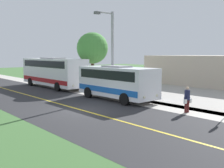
% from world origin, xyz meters
% --- Properties ---
extents(ground_plane, '(120.00, 120.00, 0.00)m').
position_xyz_m(ground_plane, '(0.00, 0.00, 0.00)').
color(ground_plane, '#3D6633').
extents(road_surface, '(8.00, 100.00, 0.01)m').
position_xyz_m(road_surface, '(0.00, 0.00, 0.00)').
color(road_surface, '#28282B').
rests_on(road_surface, ground).
extents(sidewalk, '(2.40, 100.00, 0.01)m').
position_xyz_m(sidewalk, '(-5.20, 0.00, 0.00)').
color(sidewalk, '#B2ADA3').
rests_on(sidewalk, ground).
extents(parking_lot_surface, '(14.00, 36.00, 0.01)m').
position_xyz_m(parking_lot_surface, '(-12.40, 3.00, 0.00)').
color(parking_lot_surface, '#9E9991').
rests_on(parking_lot_surface, ground).
extents(road_centre_line, '(0.16, 100.00, 0.00)m').
position_xyz_m(road_centre_line, '(0.00, 0.00, 0.01)').
color(road_centre_line, gold).
rests_on(road_centre_line, ground).
extents(shuttle_bus_front, '(2.69, 7.36, 2.76)m').
position_xyz_m(shuttle_bus_front, '(-4.52, -1.67, 1.52)').
color(shuttle_bus_front, white).
rests_on(shuttle_bus_front, ground).
extents(transit_bus_rear, '(2.74, 10.43, 3.30)m').
position_xyz_m(transit_bus_rear, '(-4.55, -12.34, 1.81)').
color(transit_bus_rear, white).
rests_on(transit_bus_rear, ground).
extents(pedestrian_with_bags, '(0.72, 0.34, 1.65)m').
position_xyz_m(pedestrian_with_bags, '(-4.67, 4.87, 0.88)').
color(pedestrian_with_bags, '#4C1919').
rests_on(pedestrian_with_bags, ground).
extents(street_light_pole, '(1.97, 0.24, 7.16)m').
position_xyz_m(street_light_pole, '(-4.86, -2.74, 3.98)').
color(street_light_pole, '#9E9EA3').
rests_on(street_light_pole, ground).
extents(tree_curbside, '(3.33, 3.33, 5.99)m').
position_xyz_m(tree_curbside, '(-7.40, -8.82, 4.29)').
color(tree_curbside, '#4C3826').
rests_on(tree_curbside, ground).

